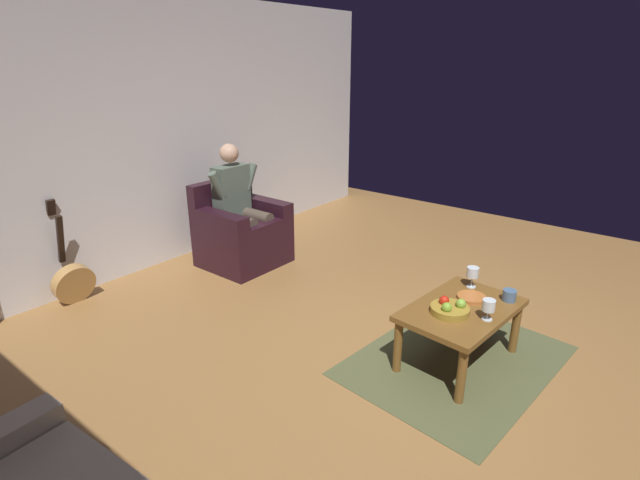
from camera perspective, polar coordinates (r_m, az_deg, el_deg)
The scene contains 12 objects.
ground_plane at distance 3.78m, azimuth 13.46°, elevation -13.66°, with size 7.61×7.61×0.00m, color olive.
wall_back at distance 5.34m, azimuth -18.46°, elevation 11.50°, with size 6.72×0.06×2.70m, color silver.
rug at distance 3.83m, azimuth 15.52°, elevation -13.30°, with size 1.60×1.19×0.01m, color #4E5231.
armchair at distance 5.27m, azimuth -9.16°, elevation 0.71°, with size 0.80×0.75×0.88m.
person_seated at distance 5.15m, azimuth -9.28°, elevation 4.37°, with size 0.64×0.59×1.27m.
coffee_table at distance 3.64m, azimuth 16.06°, elevation -8.46°, with size 0.96×0.67×0.44m.
guitar at distance 4.93m, azimuth -26.80°, elevation -4.18°, with size 0.37×0.28×0.95m.
wine_glass_near at distance 3.89m, azimuth 17.32°, elevation -3.71°, with size 0.09×0.09×0.16m.
wine_glass_far at distance 3.46m, azimuth 19.00°, elevation -7.32°, with size 0.09×0.09×0.15m.
fruit_bowl at distance 3.50m, azimuth 14.87°, elevation -7.72°, with size 0.26×0.26×0.11m.
decorative_dish at distance 3.75m, azimuth 17.20°, elevation -6.38°, with size 0.21×0.21×0.02m, color #B8662F.
candle_jar at distance 3.80m, azimuth 21.15°, elevation -6.03°, with size 0.10×0.10×0.08m, color #496686.
Camera 1 is at (2.91, 1.21, 2.09)m, focal length 27.53 mm.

